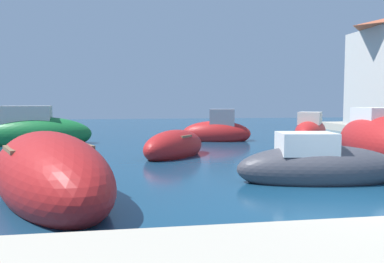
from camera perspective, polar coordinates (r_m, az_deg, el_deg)
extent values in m
plane|color=navy|center=(8.78, 24.01, -10.14)|extent=(80.00, 80.00, 0.00)
ellipsoid|color=#B21E1E|center=(21.33, 3.50, -0.32)|extent=(3.92, 2.31, 1.38)
cube|color=gray|center=(21.28, 4.30, 2.01)|extent=(1.49, 1.24, 0.91)
ellipsoid|color=#B21E1E|center=(15.37, -2.57, -2.23)|extent=(3.35, 3.66, 1.32)
cube|color=brown|center=(15.32, -2.58, -0.61)|extent=(1.36, 1.29, 0.08)
ellipsoid|color=#B21E1E|center=(16.82, 25.43, -1.38)|extent=(3.13, 5.84, 2.07)
cube|color=white|center=(17.16, 24.90, 1.98)|extent=(1.56, 2.13, 0.69)
ellipsoid|color=#B21E1E|center=(9.30, -19.75, -5.91)|extent=(4.23, 6.27, 1.91)
cube|color=brown|center=(9.21, -19.85, -2.16)|extent=(2.02, 1.74, 0.08)
ellipsoid|color=#197233|center=(20.98, -21.43, -0.41)|extent=(5.40, 2.23, 1.76)
cube|color=beige|center=(20.99, -22.65, 2.21)|extent=(2.34, 1.22, 0.88)
ellipsoid|color=#B21E1E|center=(23.44, 16.63, -0.03)|extent=(3.86, 4.75, 1.43)
cube|color=beige|center=(23.02, 16.55, 1.84)|extent=(1.74, 1.81, 0.70)
ellipsoid|color=#3F3F47|center=(11.05, 17.71, -5.15)|extent=(4.51, 2.00, 1.28)
cube|color=white|center=(10.85, 16.06, -1.68)|extent=(1.57, 1.25, 0.59)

